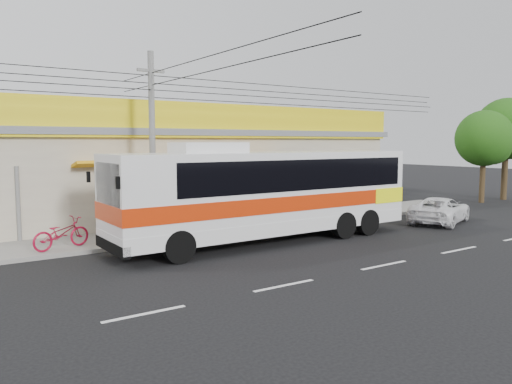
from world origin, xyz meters
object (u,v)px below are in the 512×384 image
motorbike_red (61,233)px  utility_pole (151,85)px  tree_far (509,131)px  coach_bus (272,189)px  white_car (440,210)px  tree_near (486,140)px

motorbike_red → utility_pole: bearing=-102.9°
utility_pole → tree_far: (25.36, -0.16, -1.45)m
coach_bus → utility_pole: size_ratio=0.37×
white_car → tree_far: size_ratio=0.65×
utility_pole → tree_near: (22.56, -0.25, -2.07)m
motorbike_red → tree_far: bearing=-106.9°
motorbike_red → white_car: size_ratio=0.47×
motorbike_red → white_car: 17.12m
tree_far → white_car: bearing=-163.9°
motorbike_red → white_car: bearing=-118.7°
motorbike_red → tree_far: size_ratio=0.31×
tree_far → coach_bus: bearing=-173.1°
motorbike_red → utility_pole: 6.48m
white_car → coach_bus: bearing=63.6°
white_car → motorbike_red: bearing=57.5°
utility_pole → tree_far: size_ratio=4.96×
white_car → utility_pole: utility_pole is taller
coach_bus → white_car: (9.41, -0.90, -1.46)m
white_car → tree_near: bearing=-90.9°
motorbike_red → tree_near: tree_near is taller
coach_bus → utility_pole: utility_pole is taller
coach_bus → white_car: size_ratio=2.83×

